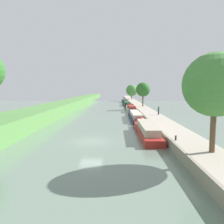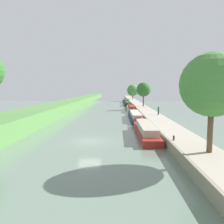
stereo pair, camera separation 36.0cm
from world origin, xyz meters
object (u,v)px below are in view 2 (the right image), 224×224
object	(u,v)px
narrowboat_navy	(135,116)
narrowboat_black	(128,104)
narrowboat_red	(145,129)
narrowboat_teal	(125,101)
narrowboat_cream	(131,108)
mooring_bollard_far	(129,99)
mooring_bollard_near	(174,138)
person_walking	(158,110)

from	to	relation	value
narrowboat_navy	narrowboat_black	xyz separation A→B (m)	(0.14, 34.01, 0.02)
narrowboat_navy	narrowboat_black	bearing A→B (deg)	89.76
narrowboat_red	narrowboat_teal	bearing A→B (deg)	90.15
narrowboat_cream	narrowboat_teal	size ratio (longest dim) A/B	1.07
narrowboat_cream	mooring_bollard_far	size ratio (longest dim) A/B	36.02
narrowboat_black	mooring_bollard_near	xyz separation A→B (m)	(1.76, -56.19, 0.58)
narrowboat_red	narrowboat_cream	size ratio (longest dim) A/B	0.86
narrowboat_cream	mooring_bollard_far	distance (m)	41.57
narrowboat_navy	narrowboat_teal	world-z (taller)	narrowboat_navy
narrowboat_red	narrowboat_teal	size ratio (longest dim) A/B	0.92
mooring_bollard_near	mooring_bollard_far	xyz separation A→B (m)	(0.00, 79.39, 0.00)
narrowboat_black	narrowboat_teal	world-z (taller)	narrowboat_black
narrowboat_cream	mooring_bollard_far	xyz separation A→B (m)	(1.65, 41.54, 0.51)
mooring_bollard_near	mooring_bollard_far	bearing A→B (deg)	90.00
mooring_bollard_near	narrowboat_black	bearing A→B (deg)	91.80
narrowboat_cream	narrowboat_black	world-z (taller)	narrowboat_cream
narrowboat_red	mooring_bollard_far	bearing A→B (deg)	88.55
narrowboat_navy	mooring_bollard_near	world-z (taller)	mooring_bollard_near
narrowboat_cream	narrowboat_navy	bearing A→B (deg)	-90.94
narrowboat_black	mooring_bollard_far	size ratio (longest dim) A/B	36.63
narrowboat_navy	person_walking	size ratio (longest dim) A/B	9.50
narrowboat_red	narrowboat_cream	xyz separation A→B (m)	(0.17, 30.57, 0.02)
narrowboat_navy	narrowboat_cream	size ratio (longest dim) A/B	0.97
narrowboat_navy	mooring_bollard_far	size ratio (longest dim) A/B	35.06
narrowboat_red	narrowboat_teal	distance (m)	65.79
narrowboat_navy	mooring_bollard_near	xyz separation A→B (m)	(1.91, -22.18, 0.60)
narrowboat_black	mooring_bollard_near	bearing A→B (deg)	-88.20
narrowboat_navy	person_walking	world-z (taller)	person_walking
narrowboat_cream	person_walking	xyz separation A→B (m)	(4.01, -17.30, 1.16)
narrowboat_navy	mooring_bollard_near	distance (m)	22.27
narrowboat_red	mooring_bollard_near	size ratio (longest dim) A/B	30.89
narrowboat_navy	narrowboat_teal	xyz separation A→B (m)	(-0.09, 50.89, -0.05)
narrowboat_cream	mooring_bollard_far	world-z (taller)	narrowboat_cream
narrowboat_cream	mooring_bollard_near	bearing A→B (deg)	-87.50
narrowboat_red	narrowboat_black	size ratio (longest dim) A/B	0.84
person_walking	mooring_bollard_near	xyz separation A→B (m)	(-2.36, -20.56, -0.65)
person_walking	mooring_bollard_near	distance (m)	20.70
narrowboat_cream	person_walking	distance (m)	17.80
narrowboat_teal	mooring_bollard_far	distance (m)	6.66
mooring_bollard_near	narrowboat_cream	bearing A→B (deg)	92.50
narrowboat_navy	narrowboat_black	world-z (taller)	narrowboat_black
narrowboat_teal	person_walking	world-z (taller)	person_walking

